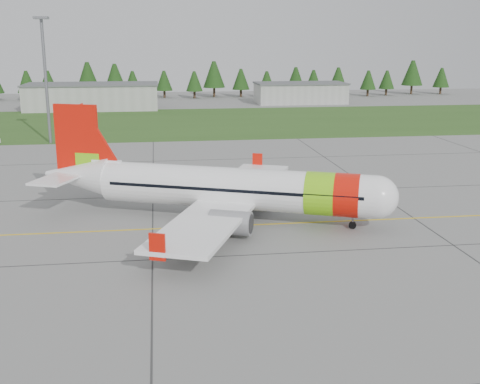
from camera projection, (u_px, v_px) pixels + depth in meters
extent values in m
plane|color=gray|center=(338.00, 251.00, 48.99)|extent=(320.00, 320.00, 0.00)
cylinder|color=white|center=(236.00, 188.00, 56.70)|extent=(25.57, 13.49, 3.90)
sphere|color=white|center=(377.00, 197.00, 53.56)|extent=(3.90, 3.90, 3.90)
cone|color=white|center=(77.00, 175.00, 60.59)|extent=(7.97, 6.27, 3.90)
cube|color=black|center=(380.00, 193.00, 53.40)|extent=(2.47, 3.02, 0.56)
cylinder|color=#82DF10|center=(320.00, 194.00, 54.76)|extent=(3.92, 4.67, 3.98)
cylinder|color=red|center=(347.00, 195.00, 54.18)|extent=(3.55, 4.52, 3.98)
cube|color=white|center=(231.00, 199.00, 57.09)|extent=(17.25, 31.73, 0.36)
cube|color=red|center=(257.00, 162.00, 72.15)|extent=(1.18, 0.62, 2.00)
cube|color=red|center=(157.00, 247.00, 42.24)|extent=(1.18, 0.62, 2.00)
cylinder|color=gray|center=(259.00, 192.00, 62.03)|extent=(4.13, 3.31, 2.10)
cylinder|color=gray|center=(231.00, 223.00, 51.69)|extent=(4.13, 3.31, 2.10)
cube|color=red|center=(77.00, 143.00, 59.73)|extent=(4.40, 2.08, 7.61)
cube|color=#82DF10|center=(88.00, 165.00, 60.00)|extent=(2.57, 1.38, 2.40)
cube|color=white|center=(73.00, 173.00, 60.65)|extent=(7.33, 11.87, 0.22)
cylinder|color=slate|center=(353.00, 221.00, 54.63)|extent=(0.18, 0.18, 1.40)
cylinder|color=black|center=(352.00, 225.00, 54.71)|extent=(0.74, 0.52, 0.68)
cylinder|color=slate|center=(228.00, 202.00, 60.22)|extent=(0.22, 0.22, 1.90)
cylinder|color=black|center=(225.00, 206.00, 60.42)|extent=(1.13, 0.81, 1.04)
cylinder|color=slate|center=(212.00, 217.00, 54.95)|extent=(0.22, 0.22, 1.90)
cylinder|color=black|center=(208.00, 222.00, 55.15)|extent=(1.13, 0.81, 1.04)
cube|color=#30561E|center=(225.00, 121.00, 127.75)|extent=(320.00, 50.00, 0.03)
cube|color=gold|center=(313.00, 222.00, 56.67)|extent=(120.00, 0.25, 0.02)
cube|color=#A8A8A3|center=(93.00, 97.00, 149.91)|extent=(32.00, 14.00, 6.00)
cube|color=#A8A8A3|center=(300.00, 93.00, 165.03)|extent=(24.00, 12.00, 5.20)
cylinder|color=slate|center=(46.00, 83.00, 97.99)|extent=(0.50, 0.50, 20.00)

